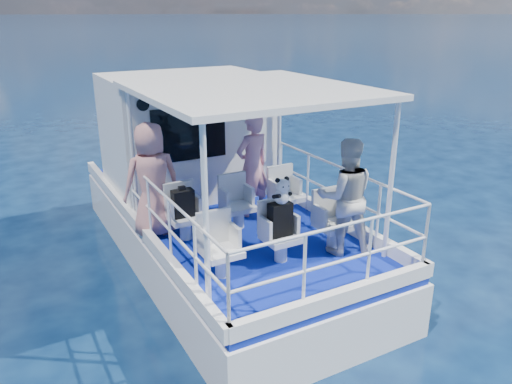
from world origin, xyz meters
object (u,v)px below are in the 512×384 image
passenger_stbd_aft (345,197)px  backpack_center (280,219)px  panda (282,191)px  passenger_port_fwd (152,180)px

passenger_stbd_aft → backpack_center: 0.98m
backpack_center → panda: 0.42m
passenger_stbd_aft → panda: (-0.93, 0.18, 0.19)m
passenger_port_fwd → passenger_stbd_aft: passenger_port_fwd is taller
backpack_center → panda: bearing=-66.7°
backpack_center → panda: panda is taller
passenger_port_fwd → backpack_center: (1.24, -1.67, -0.27)m
passenger_port_fwd → panda: bearing=127.9°
passenger_port_fwd → passenger_stbd_aft: (2.17, -1.87, -0.04)m
panda → backpack_center: bearing=113.3°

